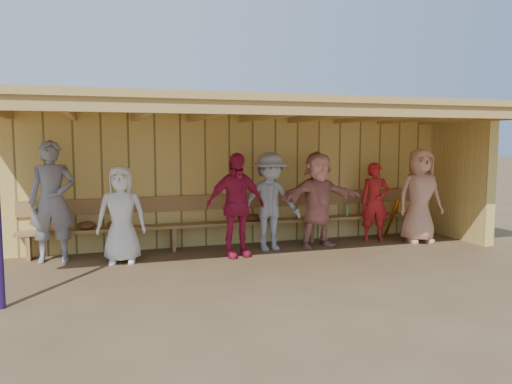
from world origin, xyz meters
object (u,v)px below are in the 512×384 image
at_px(player_e, 270,201).
at_px(player_f, 318,199).
at_px(player_g, 375,202).
at_px(player_a, 52,201).
at_px(bench, 243,216).
at_px(player_d, 236,205).
at_px(player_h, 420,196).
at_px(player_b, 121,215).

distance_m(player_e, player_f, 0.90).
height_order(player_e, player_g, player_e).
xyz_separation_m(player_a, player_e, (3.53, -0.22, -0.11)).
bearing_deg(player_e, bench, 121.35).
distance_m(player_a, player_f, 4.44).
height_order(player_d, player_f, player_f).
bearing_deg(player_h, player_g, 154.88).
bearing_deg(player_g, player_h, -13.97).
bearing_deg(bench, player_e, -58.94).
bearing_deg(player_a, player_f, 0.23).
height_order(player_g, player_h, player_h).
distance_m(player_b, player_h, 5.38).
bearing_deg(player_h, bench, 172.02).
bearing_deg(player_h, player_f, 179.32).
relative_size(player_b, player_e, 0.89).
distance_m(player_b, player_e, 2.51).
bearing_deg(player_h, player_a, -178.38).
bearing_deg(player_a, bench, 9.03).
xyz_separation_m(player_e, player_g, (2.18, 0.18, -0.11)).
bearing_deg(player_d, player_a, 162.12).
bearing_deg(player_g, player_f, -154.52).
height_order(player_a, player_f, player_a).
height_order(player_e, bench, player_e).
bearing_deg(player_f, player_b, 176.19).
relative_size(player_f, bench, 0.23).
bearing_deg(player_d, player_f, 2.83).
bearing_deg(player_g, bench, -171.41).
bearing_deg(player_e, player_f, -0.91).
bearing_deg(player_h, player_e, -179.06).
relative_size(player_b, player_g, 1.02).
bearing_deg(bench, player_a, -174.26).
xyz_separation_m(player_b, player_d, (1.81, -0.13, 0.09)).
xyz_separation_m(player_e, player_f, (0.90, -0.02, 0.01)).
distance_m(player_b, player_g, 4.70).
height_order(player_d, player_g, player_d).
relative_size(player_a, bench, 0.25).
relative_size(player_d, player_h, 0.97).
distance_m(player_e, player_g, 2.19).
distance_m(player_d, player_h, 3.58).
bearing_deg(player_f, player_a, 170.44).
relative_size(player_a, player_e, 1.12).
height_order(player_e, player_f, player_f).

